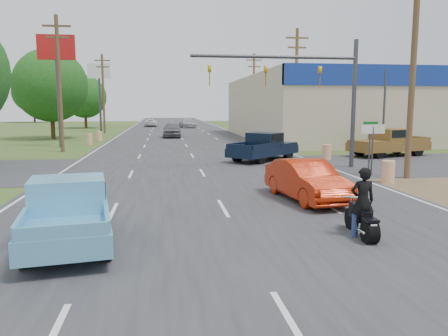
{
  "coord_description": "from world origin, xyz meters",
  "views": [
    {
      "loc": [
        -1.92,
        -6.11,
        3.37
      ],
      "look_at": [
        0.1,
        8.53,
        1.3
      ],
      "focal_mm": 35.0,
      "sensor_mm": 36.0,
      "label": 1
    }
  ],
  "objects": [
    {
      "name": "pole_sign_left_far",
      "position": [
        -10.5,
        56.0,
        7.17
      ],
      "size": [
        3.0,
        0.35,
        9.2
      ],
      "color": "#3F3F44",
      "rests_on": "ground"
    },
    {
      "name": "navy_pickup",
      "position": [
        4.4,
        20.82,
        0.89
      ],
      "size": [
        5.26,
        5.12,
        1.76
      ],
      "rotation": [
        0.0,
        0.0,
        -0.82
      ],
      "color": "black",
      "rests_on": "ground"
    },
    {
      "name": "distant_car_grey",
      "position": [
        -1.02,
        42.83,
        0.83
      ],
      "size": [
        2.05,
        4.9,
        1.66
      ],
      "primitive_type": "imported",
      "rotation": [
        0.0,
        0.0,
        -0.02
      ],
      "color": "slate",
      "rests_on": "ground"
    },
    {
      "name": "tree_2",
      "position": [
        -14.2,
        66.0,
        4.95
      ],
      "size": [
        6.72,
        6.72,
        8.32
      ],
      "color": "#422D19",
      "rests_on": "ground"
    },
    {
      "name": "utility_pole_6",
      "position": [
        -9.5,
        52.0,
        5.32
      ],
      "size": [
        2.0,
        0.28,
        10.0
      ],
      "color": "#4C3823",
      "rests_on": "ground"
    },
    {
      "name": "motorcycle",
      "position": [
        3.13,
        4.28,
        0.42
      ],
      "size": [
        0.58,
        1.89,
        0.96
      ],
      "rotation": [
        0.0,
        0.0,
        -0.04
      ],
      "color": "black",
      "rests_on": "ground"
    },
    {
      "name": "barrel_2",
      "position": [
        -8.5,
        34.0,
        0.5
      ],
      "size": [
        0.56,
        0.56,
        1.0
      ],
      "primitive_type": "cylinder",
      "color": "orange",
      "rests_on": "ground"
    },
    {
      "name": "distant_car_silver",
      "position": [
        1.91,
        65.54,
        0.77
      ],
      "size": [
        2.81,
        5.55,
        1.54
      ],
      "primitive_type": "imported",
      "rotation": [
        0.0,
        0.0,
        0.13
      ],
      "color": "#A7A7AC",
      "rests_on": "ground"
    },
    {
      "name": "red_convertible",
      "position": [
        3.17,
        8.91,
        0.73
      ],
      "size": [
        2.18,
        4.6,
        1.46
      ],
      "primitive_type": "imported",
      "rotation": [
        0.0,
        0.0,
        0.15
      ],
      "color": "#A92107",
      "rests_on": "ground"
    },
    {
      "name": "utility_pole_3",
      "position": [
        9.5,
        49.0,
        5.32
      ],
      "size": [
        2.0,
        0.28,
        10.0
      ],
      "color": "#4C3823",
      "rests_on": "ground"
    },
    {
      "name": "barrel_3",
      "position": [
        -8.2,
        38.0,
        0.5
      ],
      "size": [
        0.56,
        0.56,
        1.0
      ],
      "primitive_type": "cylinder",
      "color": "orange",
      "rests_on": "ground"
    },
    {
      "name": "utility_pole_2",
      "position": [
        9.5,
        31.0,
        5.32
      ],
      "size": [
        2.0,
        0.28,
        10.0
      ],
      "color": "#4C3823",
      "rests_on": "ground"
    },
    {
      "name": "utility_pole_1",
      "position": [
        9.5,
        13.0,
        5.32
      ],
      "size": [
        2.0,
        0.28,
        10.0
      ],
      "color": "#4C3823",
      "rests_on": "ground"
    },
    {
      "name": "tree_5",
      "position": [
        30.0,
        95.0,
        5.88
      ],
      "size": [
        7.98,
        7.98,
        9.88
      ],
      "color": "#422D19",
      "rests_on": "ground"
    },
    {
      "name": "blue_pickup",
      "position": [
        -4.31,
        4.94,
        0.83
      ],
      "size": [
        2.65,
        5.18,
        1.64
      ],
      "rotation": [
        0.0,
        0.0,
        0.16
      ],
      "color": "black",
      "rests_on": "ground"
    },
    {
      "name": "rider",
      "position": [
        3.13,
        4.31,
        0.87
      ],
      "size": [
        0.65,
        0.44,
        1.75
      ],
      "primitive_type": "imported",
      "rotation": [
        0.0,
        0.0,
        3.1
      ],
      "color": "black",
      "rests_on": "ground"
    },
    {
      "name": "signal_mast",
      "position": [
        5.82,
        17.0,
        4.8
      ],
      "size": [
        9.12,
        0.4,
        7.0
      ],
      "color": "#3F3F44",
      "rests_on": "ground"
    },
    {
      "name": "barrel_1",
      "position": [
        8.4,
        20.5,
        0.5
      ],
      "size": [
        0.56,
        0.56,
        1.0
      ],
      "primitive_type": "cylinder",
      "color": "orange",
      "rests_on": "ground"
    },
    {
      "name": "distant_car_white",
      "position": [
        -4.15,
        70.2,
        0.64
      ],
      "size": [
        2.3,
        4.69,
        1.28
      ],
      "primitive_type": "imported",
      "rotation": [
        0.0,
        0.0,
        3.18
      ],
      "color": "silver",
      "rests_on": "ground"
    },
    {
      "name": "ground",
      "position": [
        0.0,
        0.0,
        0.0
      ],
      "size": [
        200.0,
        200.0,
        0.0
      ],
      "primitive_type": "plane",
      "color": "#375020",
      "rests_on": "ground"
    },
    {
      "name": "tree_1",
      "position": [
        -13.5,
        42.0,
        5.57
      ],
      "size": [
        7.56,
        7.56,
        9.36
      ],
      "color": "#422D19",
      "rests_on": "ground"
    },
    {
      "name": "barrel_0",
      "position": [
        8.0,
        12.0,
        0.5
      ],
      "size": [
        0.56,
        0.56,
        1.0
      ],
      "primitive_type": "cylinder",
      "color": "orange",
      "rests_on": "ground"
    },
    {
      "name": "brown_pickup",
      "position": [
        13.29,
        21.96,
        0.96
      ],
      "size": [
        6.11,
        3.78,
        1.9
      ],
      "rotation": [
        0.0,
        0.0,
        1.87
      ],
      "color": "black",
      "rests_on": "ground"
    },
    {
      "name": "main_road",
      "position": [
        0.0,
        40.0,
        0.01
      ],
      "size": [
        15.0,
        180.0,
        0.02
      ],
      "primitive_type": "cube",
      "color": "#2D2D30",
      "rests_on": "ground"
    },
    {
      "name": "lane_sign",
      "position": [
        8.2,
        14.0,
        1.9
      ],
      "size": [
        1.2,
        0.08,
        2.52
      ],
      "color": "#3F3F44",
      "rests_on": "ground"
    },
    {
      "name": "utility_pole_5",
      "position": [
        -9.5,
        28.0,
        5.32
      ],
      "size": [
        2.0,
        0.28,
        10.0
      ],
      "color": "#4C3823",
      "rests_on": "ground"
    },
    {
      "name": "tree_6",
      "position": [
        -30.0,
        95.0,
        6.51
      ],
      "size": [
        8.82,
        8.82,
        10.92
      ],
      "color": "#422D19",
      "rests_on": "ground"
    },
    {
      "name": "street_name_sign",
      "position": [
        8.8,
        15.5,
        1.61
      ],
      "size": [
        0.8,
        0.08,
        2.61
      ],
      "color": "#3F3F44",
      "rests_on": "ground"
    },
    {
      "name": "cross_road",
      "position": [
        0.0,
        18.0,
        0.01
      ],
      "size": [
        120.0,
        10.0,
        0.02
      ],
      "primitive_type": "cube",
      "color": "#2D2D30",
      "rests_on": "ground"
    },
    {
      "name": "pole_sign_left_near",
      "position": [
        -10.5,
        32.0,
        7.17
      ],
      "size": [
        3.0,
        0.35,
        9.2
      ],
      "color": "#3F3F44",
      "rests_on": "ground"
    }
  ]
}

